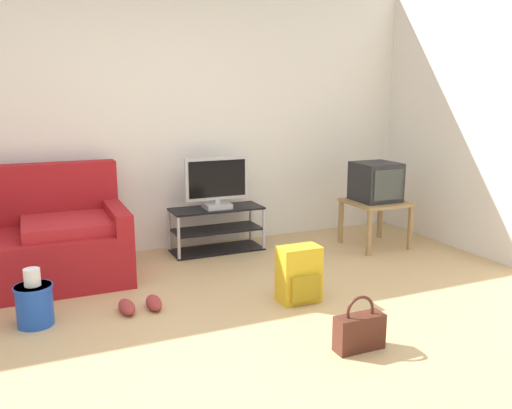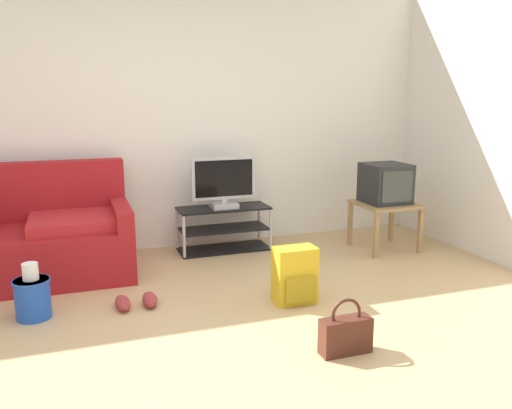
% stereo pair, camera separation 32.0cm
% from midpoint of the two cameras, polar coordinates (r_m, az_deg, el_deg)
% --- Properties ---
extents(ground_plane, '(9.00, 9.80, 0.02)m').
position_cam_midpoint_polar(ground_plane, '(3.37, -2.34, -16.03)').
color(ground_plane, tan).
extents(wall_back, '(9.00, 0.10, 2.70)m').
position_cam_midpoint_polar(wall_back, '(5.38, -10.25, 9.41)').
color(wall_back, silver).
rests_on(wall_back, ground_plane).
extents(couch, '(1.96, 0.95, 0.96)m').
position_cam_midpoint_polar(couch, '(4.90, -23.24, -3.54)').
color(couch, maroon).
rests_on(couch, ground_plane).
extents(tv_stand, '(0.92, 0.38, 0.44)m').
position_cam_midpoint_polar(tv_stand, '(5.36, -1.81, -2.63)').
color(tv_stand, black).
rests_on(tv_stand, ground_plane).
extents(flat_tv, '(0.64, 0.22, 0.51)m').
position_cam_midpoint_polar(flat_tv, '(5.24, -1.77, 2.34)').
color(flat_tv, '#B2B2B7').
rests_on(flat_tv, tv_stand).
extents(side_table, '(0.56, 0.56, 0.48)m').
position_cam_midpoint_polar(side_table, '(5.55, 15.38, -0.55)').
color(side_table, '#9E7A4C').
rests_on(side_table, ground_plane).
extents(crt_tv, '(0.41, 0.42, 0.40)m').
position_cam_midpoint_polar(crt_tv, '(5.51, 15.44, 2.21)').
color(crt_tv, '#232326').
rests_on(crt_tv, side_table).
extents(backpack, '(0.32, 0.27, 0.43)m').
position_cam_midpoint_polar(backpack, '(4.07, 6.48, -7.65)').
color(backpack, gold).
rests_on(backpack, ground_plane).
extents(handbag, '(0.32, 0.12, 0.36)m').
position_cam_midpoint_polar(handbag, '(3.40, 12.39, -13.52)').
color(handbag, '#4C2319').
rests_on(handbag, ground_plane).
extents(cleaning_bucket, '(0.26, 0.26, 0.41)m').
position_cam_midpoint_polar(cleaning_bucket, '(4.04, -20.90, -9.19)').
color(cleaning_bucket, blue).
rests_on(cleaning_bucket, ground_plane).
extents(sneakers_pair, '(0.32, 0.26, 0.09)m').
position_cam_midpoint_polar(sneakers_pair, '(4.08, -10.58, -10.27)').
color(sneakers_pair, '#993333').
rests_on(sneakers_pair, ground_plane).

